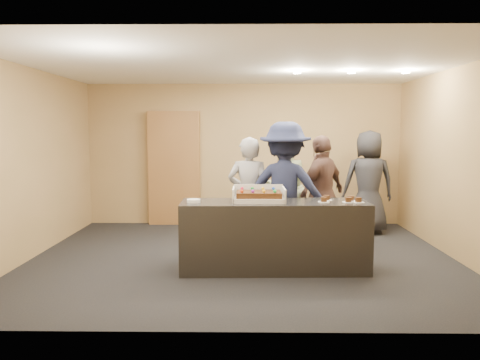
{
  "coord_description": "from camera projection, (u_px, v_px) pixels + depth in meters",
  "views": [
    {
      "loc": [
        0.05,
        -6.54,
        1.81
      ],
      "look_at": [
        -0.04,
        0.0,
        1.12
      ],
      "focal_mm": 35.0,
      "sensor_mm": 36.0,
      "label": 1
    }
  ],
  "objects": [
    {
      "name": "slice_d",
      "position": [
        351.0,
        199.0,
        6.06
      ],
      "size": [
        0.15,
        0.15,
        0.07
      ],
      "color": "white",
      "rests_on": "serving_counter"
    },
    {
      "name": "person_dark_suit",
      "position": [
        368.0,
        182.0,
        8.21
      ],
      "size": [
        0.9,
        0.59,
        1.82
      ],
      "primitive_type": "imported",
      "rotation": [
        0.0,
        0.0,
        3.13
      ],
      "color": "black",
      "rests_on": "floor"
    },
    {
      "name": "cake_box",
      "position": [
        259.0,
        198.0,
        6.04
      ],
      "size": [
        0.67,
        0.46,
        0.2
      ],
      "color": "white",
      "rests_on": "serving_counter"
    },
    {
      "name": "storage_cabinet",
      "position": [
        174.0,
        168.0,
        9.0
      ],
      "size": [
        0.99,
        0.15,
        2.18
      ],
      "primitive_type": "cube",
      "color": "brown",
      "rests_on": "floor"
    },
    {
      "name": "room",
      "position": [
        243.0,
        164.0,
        6.55
      ],
      "size": [
        6.04,
        6.0,
        2.7
      ],
      "color": "black",
      "rests_on": "ground"
    },
    {
      "name": "person_sage_man",
      "position": [
        284.0,
        188.0,
        7.51
      ],
      "size": [
        1.11,
        1.08,
        1.8
      ],
      "primitive_type": "imported",
      "rotation": [
        0.0,
        0.0,
        3.83
      ],
      "color": "#A2AD7E",
      "rests_on": "floor"
    },
    {
      "name": "ceiling_spotlights",
      "position": [
        351.0,
        72.0,
        6.89
      ],
      "size": [
        1.72,
        0.12,
        0.03
      ],
      "color": "#FFEAC6",
      "rests_on": "ceiling"
    },
    {
      "name": "plate_stack",
      "position": [
        194.0,
        201.0,
        5.94
      ],
      "size": [
        0.17,
        0.17,
        0.04
      ],
      "primitive_type": "cylinder",
      "color": "white",
      "rests_on": "serving_counter"
    },
    {
      "name": "person_navy_man",
      "position": [
        285.0,
        190.0,
        6.63
      ],
      "size": [
        1.36,
        0.94,
        1.94
      ],
      "primitive_type": "imported",
      "rotation": [
        0.0,
        0.0,
        2.95
      ],
      "color": "#1B203D",
      "rests_on": "floor"
    },
    {
      "name": "slice_b",
      "position": [
        327.0,
        199.0,
        6.11
      ],
      "size": [
        0.15,
        0.15,
        0.07
      ],
      "color": "white",
      "rests_on": "serving_counter"
    },
    {
      "name": "slice_c",
      "position": [
        348.0,
        201.0,
        5.93
      ],
      "size": [
        0.15,
        0.15,
        0.07
      ],
      "color": "white",
      "rests_on": "serving_counter"
    },
    {
      "name": "sheet_cake",
      "position": [
        259.0,
        194.0,
        6.01
      ],
      "size": [
        0.57,
        0.39,
        0.11
      ],
      "color": "#3A1C0D",
      "rests_on": "cake_box"
    },
    {
      "name": "serving_counter",
      "position": [
        274.0,
        236.0,
        6.07
      ],
      "size": [
        2.42,
        0.77,
        0.9
      ],
      "primitive_type": "cube",
      "rotation": [
        0.0,
        0.0,
        0.03
      ],
      "color": "black",
      "rests_on": "floor"
    },
    {
      "name": "slice_a",
      "position": [
        324.0,
        200.0,
        5.95
      ],
      "size": [
        0.15,
        0.15,
        0.07
      ],
      "color": "white",
      "rests_on": "serving_counter"
    },
    {
      "name": "slice_e",
      "position": [
        358.0,
        201.0,
        5.92
      ],
      "size": [
        0.15,
        0.15,
        0.07
      ],
      "color": "white",
      "rests_on": "serving_counter"
    },
    {
      "name": "person_server_grey",
      "position": [
        249.0,
        196.0,
        6.79
      ],
      "size": [
        0.68,
        0.5,
        1.72
      ],
      "primitive_type": "imported",
      "rotation": [
        0.0,
        0.0,
        2.99
      ],
      "color": "#99999E",
      "rests_on": "floor"
    },
    {
      "name": "person_brown_extra",
      "position": [
        322.0,
        193.0,
        7.09
      ],
      "size": [
        1.0,
        1.04,
        1.74
      ],
      "primitive_type": "imported",
      "rotation": [
        0.0,
        0.0,
        3.97
      ],
      "color": "brown",
      "rests_on": "floor"
    }
  ]
}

